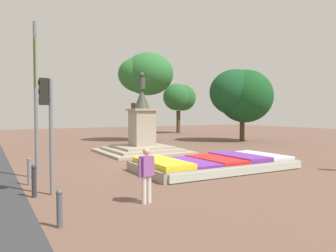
{
  "coord_description": "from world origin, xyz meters",
  "views": [
    {
      "loc": [
        -7.63,
        -14.3,
        2.52
      ],
      "look_at": [
        1.09,
        1.23,
        1.78
      ],
      "focal_mm": 35.0,
      "sensor_mm": 36.0,
      "label": 1
    }
  ],
  "objects_px": {
    "flower_planter": "(216,164)",
    "traffic_light_near_crossing": "(47,114)",
    "kerb_bollard_south": "(59,208)",
    "kerb_bollard_mid_b": "(29,171)",
    "banner_pole": "(36,91)",
    "kerb_bollard_mid_a": "(34,180)",
    "statue_monument": "(142,137)",
    "pedestrian_near_planter": "(146,172)"
  },
  "relations": [
    {
      "from": "statue_monument",
      "to": "kerb_bollard_mid_a",
      "type": "height_order",
      "value": "statue_monument"
    },
    {
      "from": "traffic_light_near_crossing",
      "to": "banner_pole",
      "type": "xyz_separation_m",
      "value": [
        0.07,
        3.0,
        0.84
      ]
    },
    {
      "from": "pedestrian_near_planter",
      "to": "kerb_bollard_mid_a",
      "type": "xyz_separation_m",
      "value": [
        -2.64,
        2.19,
        -0.37
      ]
    },
    {
      "from": "kerb_bollard_mid_b",
      "to": "traffic_light_near_crossing",
      "type": "bearing_deg",
      "value": -78.97
    },
    {
      "from": "flower_planter",
      "to": "traffic_light_near_crossing",
      "type": "xyz_separation_m",
      "value": [
        -7.26,
        -1.13,
        2.23
      ]
    },
    {
      "from": "statue_monument",
      "to": "kerb_bollard_south",
      "type": "height_order",
      "value": "statue_monument"
    },
    {
      "from": "flower_planter",
      "to": "banner_pole",
      "type": "xyz_separation_m",
      "value": [
        -7.19,
        1.87,
        3.07
      ]
    },
    {
      "from": "pedestrian_near_planter",
      "to": "traffic_light_near_crossing",
      "type": "bearing_deg",
      "value": 134.69
    },
    {
      "from": "kerb_bollard_south",
      "to": "traffic_light_near_crossing",
      "type": "bearing_deg",
      "value": 85.08
    },
    {
      "from": "kerb_bollard_mid_a",
      "to": "kerb_bollard_mid_b",
      "type": "height_order",
      "value": "kerb_bollard_mid_a"
    },
    {
      "from": "traffic_light_near_crossing",
      "to": "kerb_bollard_south",
      "type": "xyz_separation_m",
      "value": [
        -0.26,
        -3.07,
        -2.04
      ]
    },
    {
      "from": "kerb_bollard_mid_a",
      "to": "statue_monument",
      "type": "bearing_deg",
      "value": 48.52
    },
    {
      "from": "statue_monument",
      "to": "traffic_light_near_crossing",
      "type": "bearing_deg",
      "value": -130.07
    },
    {
      "from": "traffic_light_near_crossing",
      "to": "banner_pole",
      "type": "bearing_deg",
      "value": 88.59
    },
    {
      "from": "statue_monument",
      "to": "kerb_bollard_mid_b",
      "type": "bearing_deg",
      "value": -138.33
    },
    {
      "from": "statue_monument",
      "to": "kerb_bollard_mid_a",
      "type": "xyz_separation_m",
      "value": [
        -7.37,
        -8.33,
        -0.46
      ]
    },
    {
      "from": "statue_monument",
      "to": "traffic_light_near_crossing",
      "type": "xyz_separation_m",
      "value": [
        -6.96,
        -8.27,
        1.52
      ]
    },
    {
      "from": "flower_planter",
      "to": "pedestrian_near_planter",
      "type": "height_order",
      "value": "pedestrian_near_planter"
    },
    {
      "from": "kerb_bollard_south",
      "to": "kerb_bollard_mid_a",
      "type": "relative_size",
      "value": 0.86
    },
    {
      "from": "kerb_bollard_mid_a",
      "to": "flower_planter",
      "type": "bearing_deg",
      "value": 8.81
    },
    {
      "from": "statue_monument",
      "to": "kerb_bollard_mid_a",
      "type": "relative_size",
      "value": 5.17
    },
    {
      "from": "flower_planter",
      "to": "kerb_bollard_mid_a",
      "type": "relative_size",
      "value": 7.26
    },
    {
      "from": "statue_monument",
      "to": "pedestrian_near_planter",
      "type": "relative_size",
      "value": 3.29
    },
    {
      "from": "statue_monument",
      "to": "banner_pole",
      "type": "height_order",
      "value": "banner_pole"
    },
    {
      "from": "flower_planter",
      "to": "kerb_bollard_mid_a",
      "type": "height_order",
      "value": "kerb_bollard_mid_a"
    },
    {
      "from": "traffic_light_near_crossing",
      "to": "kerb_bollard_mid_b",
      "type": "height_order",
      "value": "traffic_light_near_crossing"
    },
    {
      "from": "statue_monument",
      "to": "traffic_light_near_crossing",
      "type": "height_order",
      "value": "statue_monument"
    },
    {
      "from": "statue_monument",
      "to": "kerb_bollard_mid_a",
      "type": "bearing_deg",
      "value": -131.48
    },
    {
      "from": "statue_monument",
      "to": "kerb_bollard_mid_b",
      "type": "height_order",
      "value": "statue_monument"
    },
    {
      "from": "kerb_bollard_mid_a",
      "to": "kerb_bollard_mid_b",
      "type": "xyz_separation_m",
      "value": [
        0.06,
        1.83,
        -0.01
      ]
    },
    {
      "from": "kerb_bollard_south",
      "to": "statue_monument",
      "type": "bearing_deg",
      "value": 57.52
    },
    {
      "from": "traffic_light_near_crossing",
      "to": "banner_pole",
      "type": "distance_m",
      "value": 3.11
    },
    {
      "from": "flower_planter",
      "to": "banner_pole",
      "type": "distance_m",
      "value": 8.04
    },
    {
      "from": "pedestrian_near_planter",
      "to": "kerb_bollard_south",
      "type": "height_order",
      "value": "pedestrian_near_planter"
    },
    {
      "from": "kerb_bollard_south",
      "to": "kerb_bollard_mid_a",
      "type": "bearing_deg",
      "value": 92.75
    },
    {
      "from": "kerb_bollard_mid_a",
      "to": "pedestrian_near_planter",
      "type": "bearing_deg",
      "value": -39.73
    },
    {
      "from": "kerb_bollard_south",
      "to": "kerb_bollard_mid_b",
      "type": "relative_size",
      "value": 0.87
    },
    {
      "from": "pedestrian_near_planter",
      "to": "kerb_bollard_mid_b",
      "type": "height_order",
      "value": "pedestrian_near_planter"
    },
    {
      "from": "banner_pole",
      "to": "kerb_bollard_mid_a",
      "type": "bearing_deg",
      "value": -98.97
    },
    {
      "from": "banner_pole",
      "to": "kerb_bollard_mid_b",
      "type": "xyz_separation_m",
      "value": [
        -0.42,
        -1.23,
        -2.82
      ]
    },
    {
      "from": "traffic_light_near_crossing",
      "to": "pedestrian_near_planter",
      "type": "xyz_separation_m",
      "value": [
        2.23,
        -2.26,
        -1.61
      ]
    },
    {
      "from": "flower_planter",
      "to": "statue_monument",
      "type": "bearing_deg",
      "value": 92.42
    }
  ]
}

